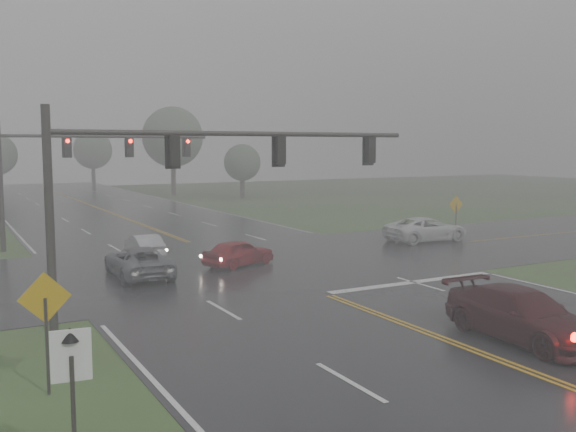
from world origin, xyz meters
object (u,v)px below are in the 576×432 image
sedan_red (239,266)px  signal_gantry_near (180,170)px  sedan_maroon (521,341)px  car_grey (139,277)px  sedan_silver (144,258)px  pickup_white (426,241)px  signal_gantry_far (70,159)px

sedan_red → signal_gantry_near: 10.36m
sedan_maroon → car_grey: bearing=118.7°
sedan_silver → car_grey: bearing=72.4°
car_grey → pickup_white: size_ratio=0.92×
sedan_maroon → sedan_red: size_ratio=1.38×
sedan_silver → signal_gantry_near: (-2.03, -11.77, 5.02)m
sedan_red → signal_gantry_near: signal_gantry_near is taller
sedan_red → signal_gantry_near: bearing=123.4°
sedan_maroon → signal_gantry_far: (-8.50, 25.35, 5.08)m
car_grey → pickup_white: bearing=-172.0°
sedan_red → pickup_white: bearing=-101.5°
sedan_red → sedan_silver: sedan_red is taller
pickup_white → signal_gantry_far: bearing=68.6°
sedan_maroon → sedan_silver: bearing=108.4°
sedan_maroon → car_grey: size_ratio=1.08×
pickup_white → signal_gantry_near: size_ratio=0.39×
signal_gantry_near → signal_gantry_far: signal_gantry_far is taller
pickup_white → sedan_maroon: bearing=148.9°
sedan_maroon → sedan_red: 15.33m
sedan_silver → car_grey: car_grey is taller
sedan_red → sedan_silver: bearing=17.1°
car_grey → sedan_silver: bearing=-107.8°
sedan_red → sedan_silver: size_ratio=1.02×
sedan_silver → signal_gantry_far: size_ratio=0.31×
sedan_red → pickup_white: (13.50, 1.95, 0.00)m
signal_gantry_far → sedan_maroon: bearing=-71.5°
car_grey → pickup_white: (18.53, 2.26, 0.00)m
signal_gantry_far → sedan_red: bearing=-59.6°
signal_gantry_near → signal_gantry_far: (-0.57, 17.47, 0.06)m
car_grey → signal_gantry_near: bearing=87.8°
sedan_maroon → sedan_red: (-2.51, 15.13, 0.00)m
sedan_maroon → sedan_silver: 20.51m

